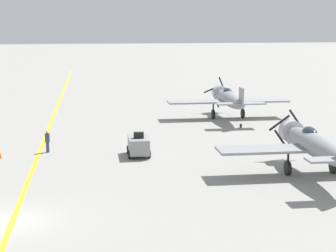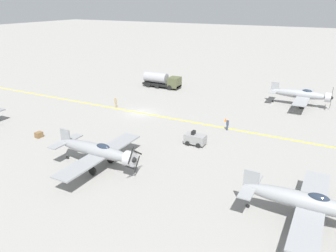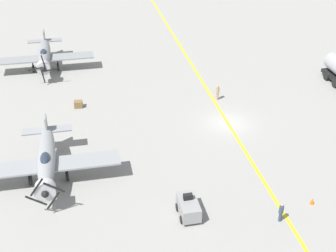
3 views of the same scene
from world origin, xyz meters
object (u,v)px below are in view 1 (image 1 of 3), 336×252
tow_tractor (138,145)px  ground_crew_inspecting (47,141)px  traffic_cone (0,154)px  airplane_mid_right (314,144)px  airplane_far_right (229,99)px

tow_tractor → ground_crew_inspecting: bearing=163.2°
traffic_cone → ground_crew_inspecting: bearing=22.0°
airplane_mid_right → ground_crew_inspecting: (-16.98, 8.63, -1.13)m
airplane_mid_right → tow_tractor: 12.41m
airplane_far_right → ground_crew_inspecting: (-16.62, -11.96, -1.13)m
airplane_far_right → tow_tractor: (-10.06, -13.94, -1.22)m
airplane_far_right → tow_tractor: size_ratio=4.62×
ground_crew_inspecting → traffic_cone: (-3.25, -1.31, -0.61)m
airplane_mid_right → tow_tractor: airplane_mid_right is taller
airplane_far_right → ground_crew_inspecting: bearing=-158.6°
airplane_mid_right → ground_crew_inspecting: bearing=155.0°
airplane_mid_right → traffic_cone: bearing=162.1°
tow_tractor → ground_crew_inspecting: 6.86m
tow_tractor → airplane_far_right: bearing=54.2°
tow_tractor → traffic_cone: 9.85m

